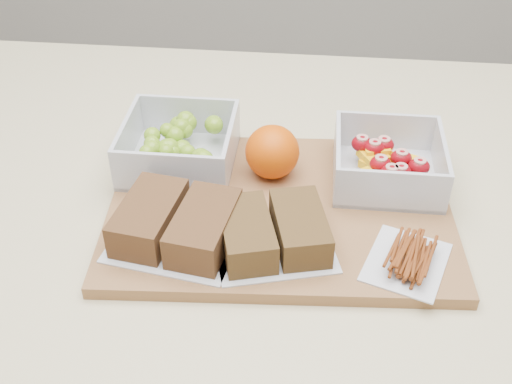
% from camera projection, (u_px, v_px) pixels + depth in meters
% --- Properties ---
extents(cutting_board, '(0.44, 0.33, 0.02)m').
position_uv_depth(cutting_board, '(280.00, 210.00, 0.80)').
color(cutting_board, olive).
rests_on(cutting_board, counter).
extents(grape_container, '(0.14, 0.14, 0.06)m').
position_uv_depth(grape_container, '(180.00, 145.00, 0.85)').
color(grape_container, silver).
rests_on(grape_container, cutting_board).
extents(fruit_container, '(0.14, 0.14, 0.06)m').
position_uv_depth(fruit_container, '(387.00, 164.00, 0.82)').
color(fruit_container, silver).
rests_on(fruit_container, cutting_board).
extents(orange, '(0.07, 0.07, 0.07)m').
position_uv_depth(orange, '(272.00, 152.00, 0.82)').
color(orange, '#E35305').
rests_on(orange, cutting_board).
extents(sandwich_bag_left, '(0.16, 0.15, 0.04)m').
position_uv_depth(sandwich_bag_left, '(177.00, 223.00, 0.73)').
color(sandwich_bag_left, silver).
rests_on(sandwich_bag_left, cutting_board).
extents(sandwich_bag_center, '(0.16, 0.15, 0.04)m').
position_uv_depth(sandwich_bag_center, '(273.00, 232.00, 0.72)').
color(sandwich_bag_center, silver).
rests_on(sandwich_bag_center, cutting_board).
extents(pretzel_bag, '(0.11, 0.12, 0.02)m').
position_uv_depth(pretzel_bag, '(408.00, 256.00, 0.70)').
color(pretzel_bag, silver).
rests_on(pretzel_bag, cutting_board).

